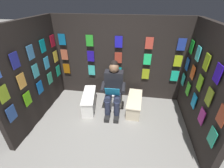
# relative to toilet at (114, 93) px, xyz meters

# --- Properties ---
(ground_plane) EXTENTS (30.00, 30.00, 0.00)m
(ground_plane) POSITION_rel_toilet_xyz_m (-0.03, 1.60, -0.33)
(ground_plane) COLOR gray
(display_wall_back) EXTENTS (3.19, 0.14, 2.00)m
(display_wall_back) POSITION_rel_toilet_xyz_m (-0.03, -0.48, 0.68)
(display_wall_back) COLOR black
(display_wall_back) RESTS_ON ground
(display_wall_left) EXTENTS (0.14, 2.03, 2.00)m
(display_wall_left) POSITION_rel_toilet_xyz_m (-1.62, 0.59, 0.68)
(display_wall_left) COLOR black
(display_wall_left) RESTS_ON ground
(display_wall_right) EXTENTS (0.14, 2.03, 2.00)m
(display_wall_right) POSITION_rel_toilet_xyz_m (1.56, 0.59, 0.68)
(display_wall_right) COLOR black
(display_wall_right) RESTS_ON ground
(toilet) EXTENTS (0.41, 0.56, 0.77)m
(toilet) POSITION_rel_toilet_xyz_m (0.00, 0.00, 0.00)
(toilet) COLOR white
(toilet) RESTS_ON ground
(person_reading) EXTENTS (0.54, 0.70, 1.19)m
(person_reading) POSITION_rel_toilet_xyz_m (-0.01, 0.23, 0.27)
(person_reading) COLOR black
(person_reading) RESTS_ON ground
(comic_longbox_near) EXTENTS (0.35, 0.83, 0.33)m
(comic_longbox_near) POSITION_rel_toilet_xyz_m (-0.49, 0.14, -0.16)
(comic_longbox_near) COLOR beige
(comic_longbox_near) RESTS_ON ground
(comic_longbox_far) EXTENTS (0.40, 0.85, 0.38)m
(comic_longbox_far) POSITION_rel_toilet_xyz_m (0.57, 0.23, -0.14)
(comic_longbox_far) COLOR white
(comic_longbox_far) RESTS_ON ground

